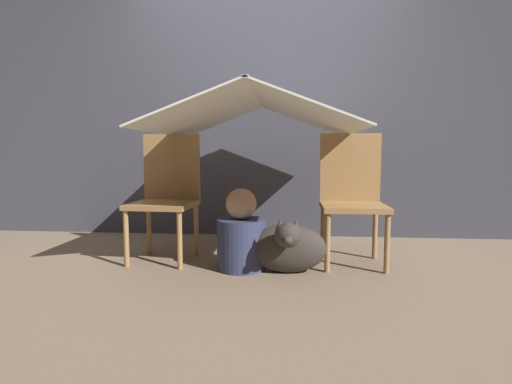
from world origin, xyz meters
name	(u,v)px	position (x,y,z in m)	size (l,w,h in m)	color
ground_plane	(254,270)	(0.00, 0.00, 0.00)	(8.80, 8.80, 0.00)	#7A6651
wall_back	(265,103)	(0.00, 1.18, 1.25)	(7.00, 0.05, 2.50)	#3D3D47
chair_left	(167,192)	(-0.67, 0.27, 0.50)	(0.46, 0.46, 0.93)	olive
chair_right	(352,194)	(0.68, 0.27, 0.50)	(0.44, 0.44, 0.93)	olive
sheet_canopy	(256,113)	(0.00, 0.19, 1.06)	(1.36, 1.38, 0.27)	silver
person_front	(241,236)	(-0.09, 0.03, 0.22)	(0.33, 0.33, 0.55)	#2D3351
dog	(288,247)	(0.23, -0.05, 0.18)	(0.50, 0.41, 0.39)	#332D28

